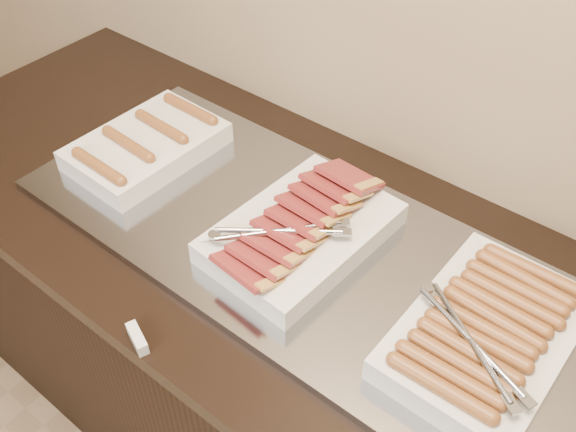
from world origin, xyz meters
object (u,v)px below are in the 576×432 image
Objects in this scene: warming_tray at (298,243)px; dish_center at (300,230)px; counter at (292,368)px; dish_right at (486,333)px; dish_left at (147,145)px.

dish_center is at bearing -27.28° from warming_tray.
warming_tray is at bearing 0.00° from counter.
warming_tray reaches higher than counter.
counter is 0.46m from warming_tray.
counter is at bearing -179.97° from dish_right.
warming_tray is (0.01, 0.00, 0.46)m from counter.
warming_tray is 3.51× the size of dish_left.
counter is 1.72× the size of warming_tray.
dish_left reaches higher than counter.
dish_left is at bearing 180.00° from warming_tray.
dish_left is 0.45m from dish_center.
dish_right is (0.84, -0.00, 0.01)m from dish_left.
dish_center is 0.39m from dish_right.
warming_tray is 0.44m from dish_left.
dish_left is (-0.43, 0.00, 0.50)m from counter.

